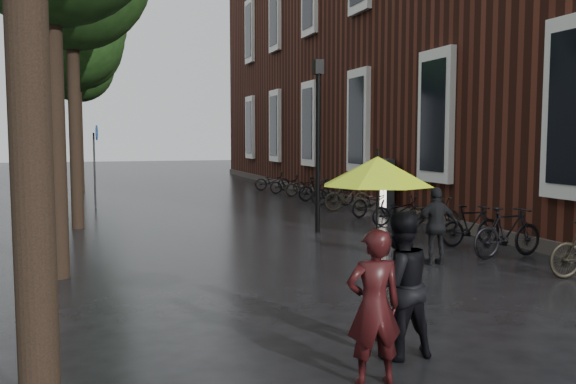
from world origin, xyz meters
name	(u,v)px	position (x,y,z in m)	size (l,w,h in m)	color
brick_building	(427,55)	(10.47, 19.46, 5.99)	(10.20, 33.20, 12.00)	#38160F
street_trees	(70,8)	(-3.99, 15.91, 6.34)	(4.33, 34.03, 8.91)	black
person_burgundy	(374,307)	(-0.97, 1.20, 0.77)	(0.56, 0.37, 1.55)	black
person_black	(399,285)	(-0.38, 1.78, 0.81)	(0.79, 0.62, 1.63)	black
lime_umbrella	(377,171)	(-0.78, 1.55, 2.08)	(1.17, 1.17, 1.72)	black
pedestrian_walking	(436,226)	(2.68, 5.96, 0.74)	(0.87, 0.36, 1.49)	black
parked_bicycles	(365,201)	(4.58, 13.13, 0.46)	(2.07, 19.14, 1.04)	black
ad_lightbox	(387,187)	(5.32, 13.09, 0.88)	(0.27, 1.16, 1.75)	black
lamp_post	(318,129)	(1.95, 10.37, 2.64)	(0.22, 0.22, 4.36)	black
cycle_sign	(96,153)	(-3.36, 17.68, 1.88)	(0.15, 0.52, 2.84)	#262628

